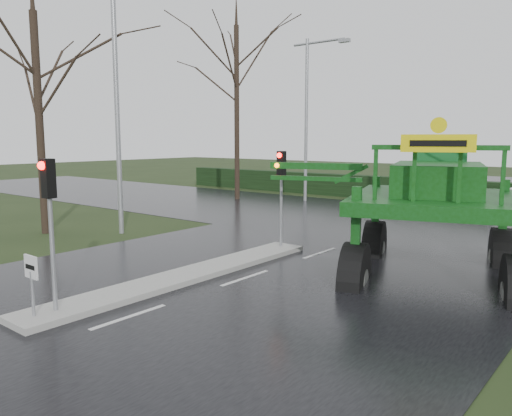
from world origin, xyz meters
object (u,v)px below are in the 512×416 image
Objects in this scene: keep_left_sign at (31,276)px; street_light_left_far at (311,105)px; street_light_left_near at (121,87)px; traffic_signal_mid at (281,178)px; traffic_signal_near at (49,202)px; crop_sprayer at (359,187)px.

street_light_left_far is at bearing 107.78° from keep_left_sign.
street_light_left_far is (-6.89, 21.50, 4.93)m from keep_left_sign.
street_light_left_far is (0.00, 14.00, 0.00)m from street_light_left_near.
traffic_signal_mid is 7.83m from street_light_left_near.
traffic_signal_mid is (0.00, 8.99, 1.53)m from keep_left_sign.
traffic_signal_near reaches higher than keep_left_sign.
traffic_signal_mid is 0.37× the size of crop_sprayer.
keep_left_sign is at bearing -135.19° from crop_sprayer.
traffic_signal_near and traffic_signal_mid have the same top height.
traffic_signal_near is 7.88m from crop_sprayer.
traffic_signal_mid is at bearing 90.00° from keep_left_sign.
traffic_signal_mid is at bearing 90.00° from traffic_signal_near.
street_light_left_far reaches higher than crop_sprayer.
crop_sprayer is at bearing 61.17° from traffic_signal_near.
street_light_left_near is at bearing 161.42° from crop_sprayer.
keep_left_sign is 0.14× the size of street_light_left_far.
street_light_left_far is at bearing 118.86° from traffic_signal_mid.
traffic_signal_mid is 0.35× the size of street_light_left_near.
keep_left_sign is at bearing -90.00° from traffic_signal_near.
street_light_left_near reaches higher than traffic_signal_mid.
street_light_left_near is at bearing -90.00° from street_light_left_far.
keep_left_sign is 1.61m from traffic_signal_near.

